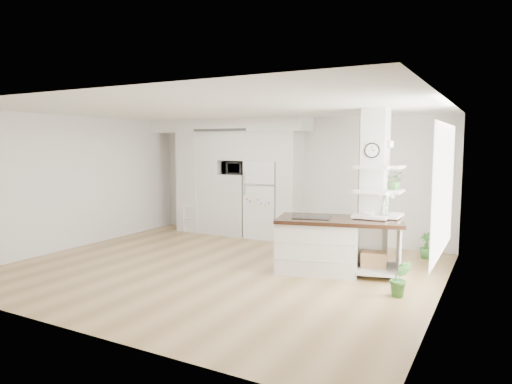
# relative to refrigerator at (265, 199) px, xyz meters

# --- Properties ---
(floor) EXTENTS (7.00, 6.00, 0.01)m
(floor) POSITION_rel_refrigerator_xyz_m (0.53, -2.68, -0.88)
(floor) COLOR #A48659
(floor) RESTS_ON ground
(room) EXTENTS (7.04, 6.04, 2.72)m
(room) POSITION_rel_refrigerator_xyz_m (0.53, -2.68, 0.98)
(room) COLOR white
(room) RESTS_ON ground
(cabinet_wall) EXTENTS (4.00, 0.71, 2.70)m
(cabinet_wall) POSITION_rel_refrigerator_xyz_m (-0.92, -0.01, 0.63)
(cabinet_wall) COLOR silver
(cabinet_wall) RESTS_ON floor
(refrigerator) EXTENTS (0.78, 0.69, 1.75)m
(refrigerator) POSITION_rel_refrigerator_xyz_m (0.00, 0.00, 0.00)
(refrigerator) COLOR white
(refrigerator) RESTS_ON floor
(column) EXTENTS (0.69, 0.90, 2.70)m
(column) POSITION_rel_refrigerator_xyz_m (2.90, -1.55, 0.48)
(column) COLOR silver
(column) RESTS_ON floor
(window) EXTENTS (0.00, 2.40, 2.40)m
(window) POSITION_rel_refrigerator_xyz_m (4.00, -2.38, 0.62)
(window) COLOR white
(window) RESTS_ON room
(pendant_light) EXTENTS (0.12, 0.12, 0.10)m
(pendant_light) POSITION_rel_refrigerator_xyz_m (2.23, -2.53, 1.24)
(pendant_light) COLOR white
(pendant_light) RESTS_ON room
(kitchen_island) EXTENTS (2.19, 1.43, 1.48)m
(kitchen_island) POSITION_rel_refrigerator_xyz_m (2.16, -2.00, -0.40)
(kitchen_island) COLOR silver
(kitchen_island) RESTS_ON floor
(bookshelf) EXTENTS (0.61, 0.46, 0.65)m
(bookshelf) POSITION_rel_refrigerator_xyz_m (-1.78, -0.18, -0.59)
(bookshelf) COLOR silver
(bookshelf) RESTS_ON floor
(floor_plant_a) EXTENTS (0.34, 0.31, 0.53)m
(floor_plant_a) POSITION_rel_refrigerator_xyz_m (3.52, -2.71, -0.61)
(floor_plant_a) COLOR #346D2B
(floor_plant_a) RESTS_ON floor
(floor_plant_b) EXTENTS (0.31, 0.31, 0.48)m
(floor_plant_b) POSITION_rel_refrigerator_xyz_m (3.52, -0.26, -0.64)
(floor_plant_b) COLOR #346D2B
(floor_plant_b) RESTS_ON floor
(microwave) EXTENTS (0.54, 0.37, 0.30)m
(microwave) POSITION_rel_refrigerator_xyz_m (-0.75, -0.06, 0.69)
(microwave) COLOR #2D2D2D
(microwave) RESTS_ON cabinet_wall
(shelf_plant) EXTENTS (0.27, 0.23, 0.30)m
(shelf_plant) POSITION_rel_refrigerator_xyz_m (3.15, -1.38, 0.65)
(shelf_plant) COLOR #346D2B
(shelf_plant) RESTS_ON column
(decor_bowl) EXTENTS (0.22, 0.22, 0.05)m
(decor_bowl) POSITION_rel_refrigerator_xyz_m (2.82, -1.78, 0.13)
(decor_bowl) COLOR white
(decor_bowl) RESTS_ON column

